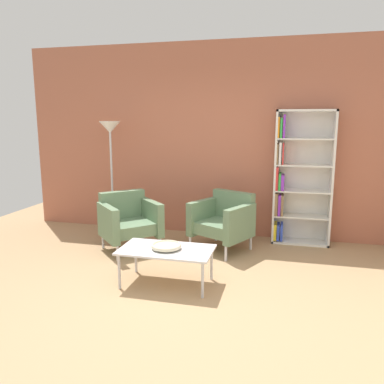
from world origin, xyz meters
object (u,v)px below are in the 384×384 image
at_px(bookshelf_tall, 297,179).
at_px(coffee_table_low, 166,252).
at_px(floor_lamp_torchiere, 110,141).
at_px(decorative_bowl, 166,246).
at_px(armchair_spare_guest, 224,220).
at_px(armchair_by_bookshelf, 129,220).

bearing_deg(bookshelf_tall, coffee_table_low, -126.59).
bearing_deg(coffee_table_low, floor_lamp_torchiere, 130.74).
bearing_deg(decorative_bowl, bookshelf_tall, 53.41).
distance_m(bookshelf_tall, armchair_spare_guest, 1.22).
xyz_separation_m(bookshelf_tall, decorative_bowl, (-1.37, -1.84, -0.49)).
xyz_separation_m(armchair_spare_guest, floor_lamp_torchiere, (-1.80, 0.33, 1.03)).
bearing_deg(armchair_spare_guest, floor_lamp_torchiere, -163.26).
bearing_deg(armchair_by_bookshelf, armchair_spare_guest, -30.78).
bearing_deg(floor_lamp_torchiere, decorative_bowl, -49.26).
distance_m(bookshelf_tall, decorative_bowl, 2.35).
relative_size(decorative_bowl, armchair_by_bookshelf, 0.34).
distance_m(bookshelf_tall, floor_lamp_torchiere, 2.82).
relative_size(armchair_spare_guest, armchair_by_bookshelf, 0.97).
distance_m(coffee_table_low, armchair_by_bookshelf, 1.29).
bearing_deg(armchair_spare_guest, bookshelf_tall, 57.10).
xyz_separation_m(coffee_table_low, armchair_by_bookshelf, (-0.85, 0.97, 0.05)).
relative_size(bookshelf_tall, decorative_bowl, 5.94).
relative_size(bookshelf_tall, floor_lamp_torchiere, 1.09).
bearing_deg(armchair_spare_guest, decorative_bowl, -80.68).
relative_size(bookshelf_tall, coffee_table_low, 1.90).
bearing_deg(floor_lamp_torchiere, armchair_by_bookshelf, -50.05).
relative_size(bookshelf_tall, armchair_spare_guest, 2.06).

